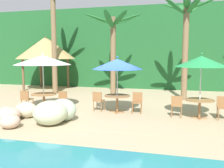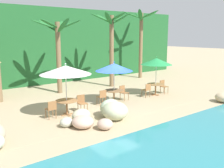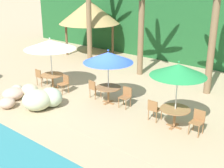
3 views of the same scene
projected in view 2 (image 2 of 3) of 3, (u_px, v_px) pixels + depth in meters
The scene contains 19 objects.
ground_plane at pixel (111, 104), 14.76m from camera, with size 120.00×120.00×0.00m, color tan.
terrace_deck at pixel (111, 104), 14.76m from camera, with size 18.00×5.20×0.01m.
foliage_backdrop at pixel (44, 46), 21.15m from camera, with size 28.00×2.40×6.00m.
rock_seawall at pixel (93, 119), 10.97m from camera, with size 16.83×3.17×0.96m.
umbrella_white at pixel (66, 70), 12.30m from camera, with size 2.47×2.47×2.56m.
dining_table_white at pixel (67, 103), 12.60m from camera, with size 1.10×1.10×0.74m.
chair_white_seaward at pixel (82, 102), 13.14m from camera, with size 0.46×0.47×0.87m.
chair_white_inland at pixel (51, 108), 12.04m from camera, with size 0.42×0.43×0.87m.
umbrella_blue at pixel (114, 67), 14.61m from camera, with size 2.12×2.12×2.40m.
dining_table_blue at pixel (114, 92), 14.88m from camera, with size 1.10×1.10×0.74m.
chair_blue_seaward at pixel (123, 92), 15.52m from camera, with size 0.45×0.45×0.87m.
chair_blue_inland at pixel (102, 96), 14.38m from camera, with size 0.46×0.47×0.87m.
umbrella_green at pixel (156, 61), 16.45m from camera, with size 2.00×2.00×2.54m.
dining_table_green at pixel (156, 86), 16.75m from camera, with size 1.10×1.10×0.74m.
chair_green_seaward at pixel (163, 86), 17.35m from camera, with size 0.42×0.43×0.87m.
chair_green_inland at pixel (147, 89), 16.21m from camera, with size 0.44×0.45×0.87m.
palm_tree_second at pixel (58, 41), 16.90m from camera, with size 3.26×3.20×4.92m.
palm_tree_third at pixel (112, 36), 19.03m from camera, with size 2.91×3.05×5.45m.
palm_tree_fourth at pixel (141, 34), 22.95m from camera, with size 3.19×3.31×5.98m.
Camera 2 is at (-8.78, -11.26, 3.91)m, focal length 41.42 mm.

